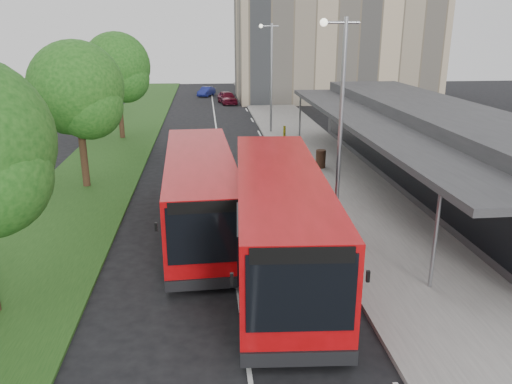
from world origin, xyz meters
The scene contains 17 objects.
ground centered at (0.00, 0.00, 0.00)m, with size 120.00×120.00×0.00m, color black.
pavement centered at (6.00, 20.00, 0.07)m, with size 5.00×80.00×0.15m, color slate.
grass_verge centered at (-7.00, 20.00, 0.05)m, with size 5.00×80.00×0.10m, color #1C4115.
lane_centre_line centered at (0.00, 15.00, 0.01)m, with size 0.12×70.00×0.01m, color silver.
kerb_dashes centered at (3.30, 19.00, 0.01)m, with size 0.12×56.00×0.01m.
office_block centered at (14.00, 42.00, 9.00)m, with size 22.00×12.00×18.00m, color tan.
station_building centered at (10.86, 8.00, 2.04)m, with size 7.70×26.00×4.00m.
tree_mid centered at (-7.01, 9.05, 4.72)m, with size 4.56×4.56×7.31m.
tree_far centered at (-7.01, 21.05, 4.92)m, with size 4.74×4.74×7.62m.
lamp_post_near centered at (4.12, 2.00, 4.72)m, with size 1.44×0.28×8.00m.
lamp_post_far centered at (4.12, 22.00, 4.72)m, with size 1.44×0.28×8.00m.
bus_main centered at (1.52, -0.73, 1.69)m, with size 3.69×11.79×3.29m.
bus_second centered at (-1.13, 2.76, 1.58)m, with size 3.17×10.96×3.07m.
litter_bin centered at (5.66, 11.08, 0.66)m, with size 0.57×0.57×1.02m, color #352116.
bollard centered at (4.67, 18.25, 0.70)m, with size 0.18×0.18×1.10m, color yellow.
car_near centered at (1.57, 38.55, 0.68)m, with size 1.60×3.97×1.35m, color #520B1C.
car_far centered at (-0.65, 45.31, 0.55)m, with size 1.17×3.35×1.10m, color navy.
Camera 1 is at (-0.84, -16.14, 7.72)m, focal length 35.00 mm.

